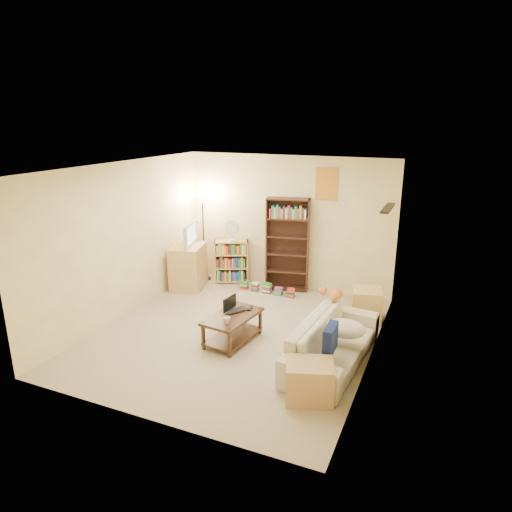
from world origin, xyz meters
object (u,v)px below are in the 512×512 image
sofa (333,342)px  desk_fan (232,230)px  laptop (238,312)px  floor_lamp (203,214)px  coffee_table (233,324)px  side_table (366,305)px  short_bookshelf (231,262)px  tabby_cat (334,294)px  mug (227,320)px  tv_stand (188,266)px  end_cabinet (309,381)px  television (187,235)px  tall_bookshelf (287,242)px

sofa → desk_fan: bearing=53.6°
sofa → laptop: sofa is taller
sofa → floor_lamp: 4.00m
coffee_table → side_table: (1.65, 1.51, -0.01)m
laptop → desk_fan: 2.48m
short_bookshelf → side_table: bearing=-40.0°
sofa → tabby_cat: bearing=18.6°
sofa → short_bookshelf: size_ratio=2.40×
side_table → short_bookshelf: bearing=164.8°
sofa → mug: sofa is taller
tv_stand → side_table: (3.42, -0.18, -0.15)m
tabby_cat → mug: tabby_cat is taller
desk_fan → end_cabinet: (2.53, -3.13, -0.85)m
tabby_cat → floor_lamp: 3.37m
sofa → television: size_ratio=2.71×
coffee_table → side_table: size_ratio=1.89×
end_cabinet → desk_fan: bearing=129.0°
tabby_cat → television: 3.20m
sofa → tabby_cat: (-0.20, 0.78, 0.37)m
sofa → tall_bookshelf: tall_bookshelf is taller
tabby_cat → tall_bookshelf: (-1.27, 1.51, 0.27)m
tv_stand → floor_lamp: (0.06, 0.51, 0.93)m
tabby_cat → tv_stand: tv_stand is taller
laptop → tall_bookshelf: 2.26m
desk_fan → floor_lamp: (-0.62, -0.02, 0.26)m
floor_lamp → side_table: 3.60m
floor_lamp → side_table: (3.36, -0.69, -1.08)m
tabby_cat → floor_lamp: bearing=155.0°
television → desk_fan: 0.87m
sofa → side_table: sofa is taller
tv_stand → short_bookshelf: size_ratio=0.98×
laptop → television: size_ratio=0.57×
tabby_cat → end_cabinet: tabby_cat is taller
television → short_bookshelf: television is taller
desk_fan → side_table: 2.95m
tabby_cat → desk_fan: (-2.37, 1.42, 0.42)m
end_cabinet → tv_stand: bearing=141.1°
floor_lamp → television: bearing=-96.5°
laptop → floor_lamp: floor_lamp is taller
short_bookshelf → floor_lamp: floor_lamp is taller
tv_stand → tall_bookshelf: tall_bookshelf is taller
tabby_cat → tall_bookshelf: 1.99m
tabby_cat → television: bearing=163.8°
tv_stand → coffee_table: bearing=-58.0°
tabby_cat → end_cabinet: size_ratio=0.84×
desk_fan → side_table: bearing=-14.6°
laptop → tall_bookshelf: (-0.03, 2.21, 0.49)m
tall_bookshelf → mug: bearing=-101.1°
tall_bookshelf → television: bearing=-172.6°
tall_bookshelf → end_cabinet: 3.59m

